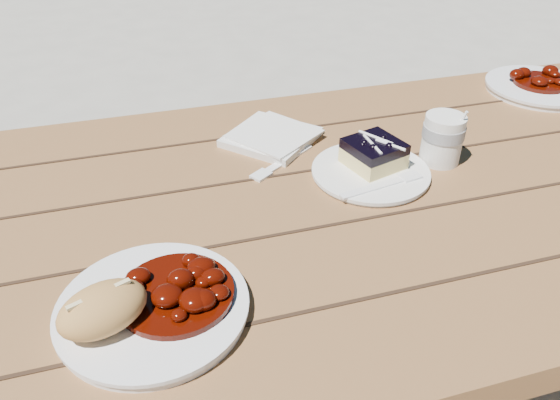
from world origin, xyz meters
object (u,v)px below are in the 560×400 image
object	(u,v)px
picnic_table	(344,264)
blueberry_cake	(374,153)
main_plate	(153,309)
coffee_cup	(442,139)
second_plate	(539,88)
dessert_plate	(370,173)
bread_roll	(103,309)

from	to	relation	value
picnic_table	blueberry_cake	xyz separation A→B (m)	(0.06, 0.05, 0.20)
main_plate	coffee_cup	distance (m)	0.59
coffee_cup	second_plate	bearing A→B (deg)	29.60
picnic_table	dessert_plate	bearing A→B (deg)	34.90
blueberry_cake	second_plate	size ratio (longest dim) A/B	0.46
main_plate	coffee_cup	size ratio (longest dim) A/B	2.63
picnic_table	coffee_cup	world-z (taller)	coffee_cup
coffee_cup	blueberry_cake	bearing A→B (deg)	178.12
blueberry_cake	coffee_cup	size ratio (longest dim) A/B	1.21
picnic_table	main_plate	world-z (taller)	main_plate
coffee_cup	dessert_plate	bearing A→B (deg)	-175.60
blueberry_cake	bread_roll	bearing A→B (deg)	-166.37
picnic_table	main_plate	bearing A→B (deg)	-151.16
picnic_table	second_plate	distance (m)	0.66
bread_roll	coffee_cup	distance (m)	0.64
main_plate	second_plate	xyz separation A→B (m)	(0.92, 0.45, 0.00)
bread_roll	coffee_cup	world-z (taller)	coffee_cup
bread_roll	second_plate	size ratio (longest dim) A/B	0.46
coffee_cup	picnic_table	bearing A→B (deg)	-166.12
blueberry_cake	main_plate	bearing A→B (deg)	-165.19
main_plate	coffee_cup	bearing A→B (deg)	23.82
picnic_table	bread_roll	xyz separation A→B (m)	(-0.40, -0.21, 0.21)
main_plate	second_plate	size ratio (longest dim) A/B	1.00
bread_roll	second_plate	world-z (taller)	bread_roll
coffee_cup	second_plate	size ratio (longest dim) A/B	0.38
dessert_plate	coffee_cup	xyz separation A→B (m)	(0.14, 0.01, 0.04)
main_plate	dessert_plate	distance (m)	0.46
main_plate	bread_roll	size ratio (longest dim) A/B	2.18
bread_roll	main_plate	bearing A→B (deg)	19.98
main_plate	picnic_table	bearing A→B (deg)	28.84
main_plate	blueberry_cake	size ratio (longest dim) A/B	2.18
bread_roll	second_plate	distance (m)	1.08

